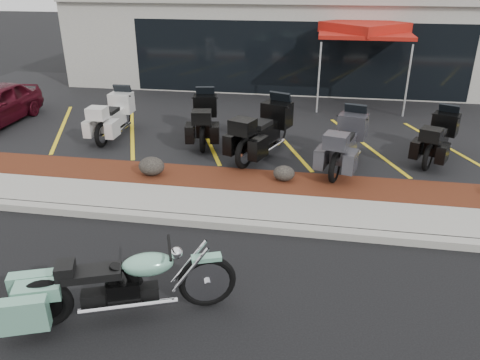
% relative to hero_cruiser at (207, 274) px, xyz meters
% --- Properties ---
extents(ground, '(90.00, 90.00, 0.00)m').
position_rel_hero_cruiser_xyz_m(ground, '(0.50, 1.36, -0.55)').
color(ground, black).
rests_on(ground, ground).
extents(curb, '(24.00, 0.25, 0.15)m').
position_rel_hero_cruiser_xyz_m(curb, '(0.50, 2.26, -0.47)').
color(curb, gray).
rests_on(curb, ground).
extents(sidewalk, '(24.00, 1.20, 0.15)m').
position_rel_hero_cruiser_xyz_m(sidewalk, '(0.50, 2.96, -0.47)').
color(sidewalk, gray).
rests_on(sidewalk, ground).
extents(mulch_bed, '(24.00, 1.20, 0.16)m').
position_rel_hero_cruiser_xyz_m(mulch_bed, '(0.50, 4.16, -0.47)').
color(mulch_bed, '#380E0C').
rests_on(mulch_bed, ground).
extents(upper_lot, '(26.00, 9.60, 0.15)m').
position_rel_hero_cruiser_xyz_m(upper_lot, '(0.50, 9.56, -0.47)').
color(upper_lot, black).
rests_on(upper_lot, ground).
extents(dealership_building, '(18.00, 8.16, 4.00)m').
position_rel_hero_cruiser_xyz_m(dealership_building, '(0.50, 15.83, 1.46)').
color(dealership_building, '#9B978C').
rests_on(dealership_building, ground).
extents(boulder_left, '(0.59, 0.50, 0.42)m').
position_rel_hero_cruiser_xyz_m(boulder_left, '(-2.27, 4.05, -0.18)').
color(boulder_left, black).
rests_on(boulder_left, mulch_bed).
extents(boulder_mid, '(0.48, 0.40, 0.34)m').
position_rel_hero_cruiser_xyz_m(boulder_mid, '(0.74, 4.24, -0.22)').
color(boulder_mid, black).
rests_on(boulder_mid, mulch_bed).
extents(hero_cruiser, '(3.19, 1.84, 1.10)m').
position_rel_hero_cruiser_xyz_m(hero_cruiser, '(0.00, 0.00, 0.00)').
color(hero_cruiser, '#6FAD92').
rests_on(hero_cruiser, ground).
extents(touring_white, '(0.87, 2.24, 1.30)m').
position_rel_hero_cruiser_xyz_m(touring_white, '(-4.20, 7.23, 0.25)').
color(touring_white, silver).
rests_on(touring_white, upper_lot).
extents(touring_black_front, '(1.27, 2.40, 1.33)m').
position_rel_hero_cruiser_xyz_m(touring_black_front, '(-1.77, 7.30, 0.27)').
color(touring_black_front, black).
rests_on(touring_black_front, upper_lot).
extents(touring_black_mid, '(1.78, 2.67, 1.45)m').
position_rel_hero_cruiser_xyz_m(touring_black_mid, '(0.40, 6.50, 0.33)').
color(touring_black_mid, black).
rests_on(touring_black_mid, upper_lot).
extents(touring_grey, '(1.48, 2.49, 1.36)m').
position_rel_hero_cruiser_xyz_m(touring_grey, '(2.28, 6.00, 0.28)').
color(touring_grey, '#323237').
rests_on(touring_grey, upper_lot).
extents(touring_black_rear, '(1.63, 2.28, 1.24)m').
position_rel_hero_cruiser_xyz_m(touring_black_rear, '(4.62, 6.81, 0.22)').
color(touring_black_rear, black).
rests_on(touring_black_rear, upper_lot).
extents(traffic_cone, '(0.32, 0.32, 0.44)m').
position_rel_hero_cruiser_xyz_m(traffic_cone, '(0.34, 9.46, -0.18)').
color(traffic_cone, '#D96207').
rests_on(traffic_cone, upper_lot).
extents(popup_canopy, '(3.47, 3.47, 2.73)m').
position_rel_hero_cruiser_xyz_m(popup_canopy, '(2.71, 11.24, 2.08)').
color(popup_canopy, silver).
rests_on(popup_canopy, upper_lot).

